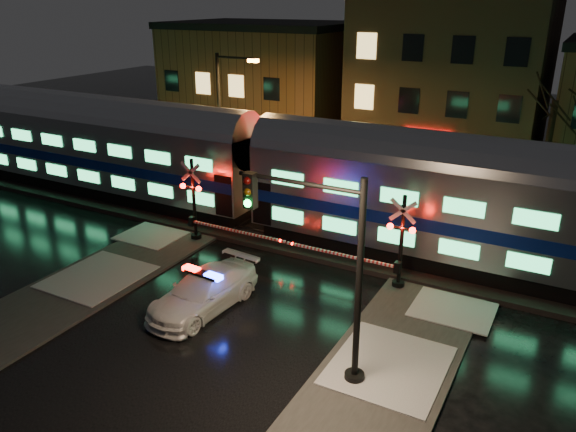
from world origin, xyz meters
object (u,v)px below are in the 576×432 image
object	(u,v)px
crossing_signal_left	(199,209)
streetlight	(224,116)
crossing_signal_right	(391,250)
police_car	(203,292)
traffic_light	(326,274)

from	to	relation	value
crossing_signal_left	streetlight	size ratio (longest dim) A/B	0.70
crossing_signal_left	crossing_signal_right	bearing A→B (deg)	-0.01
police_car	crossing_signal_left	xyz separation A→B (m)	(-3.96, 5.09, 0.98)
police_car	streetlight	bearing A→B (deg)	125.73
crossing_signal_left	police_car	bearing A→B (deg)	-52.13
streetlight	crossing_signal_left	bearing A→B (deg)	-65.64
crossing_signal_left	streetlight	distance (m)	7.97
crossing_signal_right	traffic_light	size ratio (longest dim) A/B	0.86
police_car	crossing_signal_right	size ratio (longest dim) A/B	0.91
crossing_signal_right	streetlight	size ratio (longest dim) A/B	0.69
crossing_signal_right	crossing_signal_left	distance (m)	9.67
traffic_light	streetlight	size ratio (longest dim) A/B	0.80
crossing_signal_right	streetlight	world-z (taller)	streetlight
police_car	crossing_signal_right	xyz separation A→B (m)	(5.72, 5.09, 0.94)
police_car	crossing_signal_right	world-z (taller)	crossing_signal_right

